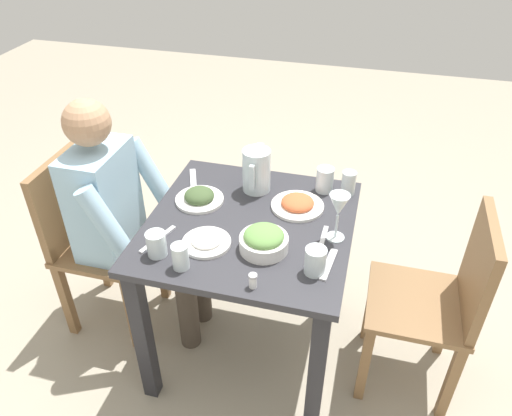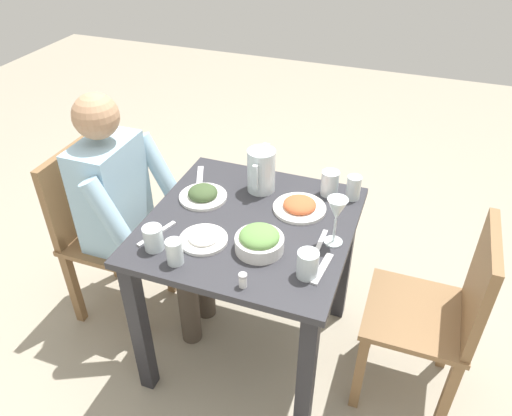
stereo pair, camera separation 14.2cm
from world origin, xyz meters
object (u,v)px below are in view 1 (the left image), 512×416
Objects in this scene: water_pitcher at (256,170)px; chair_far at (441,298)px; water_glass_far_right at (156,244)px; plate_yoghurt at (206,241)px; wine_glass at (339,207)px; dining_table at (250,250)px; water_glass_near_right at (348,183)px; water_glass_by_pitcher at (315,261)px; water_glass_near_left at (325,180)px; water_glass_center at (180,257)px; chair_near at (90,234)px; salad_bowl at (264,240)px; plate_rice_curry at (297,204)px; plate_dolmas at (199,197)px; diner_near at (125,216)px; salt_shaker at (253,281)px.

chair_far is at bearing 75.62° from water_pitcher.
plate_yoghurt is at bearing 122.77° from water_glass_far_right.
wine_glass is at bearing -84.86° from chair_far.
water_glass_near_right reaches higher than dining_table.
water_glass_by_pitcher is 0.23m from wine_glass.
water_glass_center is at bearing -33.89° from water_glass_near_left.
water_glass_far_right is at bearing -111.65° from water_glass_center.
chair_far is 0.96m from plate_yoghurt.
chair_near is 4.79× the size of plate_yoghurt.
salad_bowl is 0.30m from plate_rice_curry.
plate_dolmas is 0.41m from plate_rice_curry.
wine_glass is (0.05, 1.12, 0.39)m from chair_near.
diner_near is 0.36m from plate_dolmas.
water_glass_by_pitcher is (0.05, 0.41, 0.04)m from plate_yoghurt.
diner_near reaches higher than dining_table.
salad_bowl is at bearing 108.81° from water_glass_far_right.
dining_table is 0.50m from water_glass_near_right.
water_glass_by_pitcher is at bearing 83.54° from plate_yoghurt.
salad_bowl reaches higher than dining_table.
plate_rice_curry is (-0.15, 0.16, 0.16)m from dining_table.
plate_dolmas is at bearing -70.07° from water_glass_near_right.
chair_near reaches higher than salad_bowl.
salad_bowl is 0.98× the size of plate_yoghurt.
salad_bowl is 0.52m from water_glass_near_right.
water_glass_near_left is (-0.15, 0.09, 0.04)m from plate_rice_curry.
water_glass_center is 1.78× the size of salt_shaker.
salad_bowl is at bearing -75.87° from chair_far.
salad_bowl is at bearing -61.61° from wine_glass.
salad_bowl is at bearing 32.81° from dining_table.
water_glass_far_right reaches higher than plate_rice_curry.
dining_table is at bearing -39.58° from water_glass_near_left.
chair_far reaches higher than water_glass_by_pitcher.
water_glass_center is at bearing 68.35° from water_glass_far_right.
plate_rice_curry is at bearing 133.76° from water_glass_far_right.
salt_shaker is at bearing -35.21° from wine_glass.
chair_near is 4.87× the size of salad_bowl.
wine_glass reaches higher than water_glass_by_pitcher.
water_glass_by_pitcher is at bearing -12.55° from wine_glass.
water_glass_center is 1.02× the size of water_glass_far_right.
wine_glass is 0.42m from salt_shaker.
salad_bowl reaches higher than salt_shaker.
diner_near is at bearing -93.49° from dining_table.
water_glass_far_right is (0.12, -0.37, 0.01)m from salad_bowl.
diner_near reaches higher than chair_near.
chair_near is at bearing -76.59° from water_glass_near_right.
diner_near is at bearing -106.24° from water_glass_by_pitcher.
plate_dolmas is at bearing -81.77° from plate_rice_curry.
salt_shaker is (0.03, 0.27, -0.02)m from water_glass_center.
wine_glass reaches higher than plate_rice_curry.
water_glass_near_right is at bearing 173.76° from water_glass_by_pitcher.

